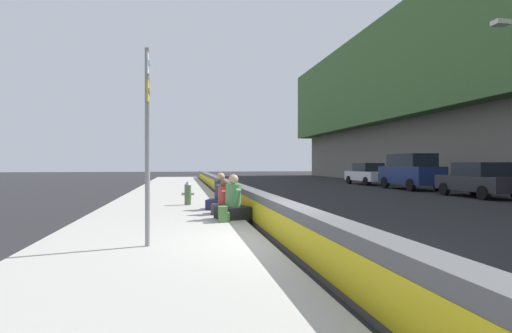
{
  "coord_description": "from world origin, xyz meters",
  "views": [
    {
      "loc": [
        -7.73,
        2.11,
        1.63
      ],
      "look_at": [
        8.51,
        -0.86,
        1.53
      ],
      "focal_mm": 28.5,
      "sensor_mm": 36.0,
      "label": 1
    }
  ],
  "objects_px": {
    "seated_person_foreground": "(233,205)",
    "seated_person_middle": "(224,203)",
    "route_sign_post": "(148,132)",
    "parked_car_fourth": "(411,171)",
    "parked_car_third": "(479,180)",
    "parked_car_midline": "(367,174)",
    "fire_hydrant": "(188,193)",
    "backpack": "(223,214)",
    "seated_person_rear": "(221,198)"
  },
  "relations": [
    {
      "from": "route_sign_post",
      "to": "seated_person_rear",
      "type": "xyz_separation_m",
      "value": [
        5.81,
        -1.88,
        -1.69
      ]
    },
    {
      "from": "seated_person_foreground",
      "to": "seated_person_rear",
      "type": "relative_size",
      "value": 1.0
    },
    {
      "from": "seated_person_rear",
      "to": "route_sign_post",
      "type": "bearing_deg",
      "value": 162.09
    },
    {
      "from": "route_sign_post",
      "to": "parked_car_third",
      "type": "bearing_deg",
      "value": -56.35
    },
    {
      "from": "seated_person_middle",
      "to": "seated_person_foreground",
      "type": "bearing_deg",
      "value": -172.76
    },
    {
      "from": "seated_person_rear",
      "to": "parked_car_third",
      "type": "distance_m",
      "value": 13.64
    },
    {
      "from": "seated_person_foreground",
      "to": "parked_car_third",
      "type": "xyz_separation_m",
      "value": [
        6.49,
        -12.88,
        0.34
      ]
    },
    {
      "from": "seated_person_rear",
      "to": "parked_car_third",
      "type": "xyz_separation_m",
      "value": [
        4.1,
        -13.01,
        0.35
      ]
    },
    {
      "from": "fire_hydrant",
      "to": "parked_car_fourth",
      "type": "bearing_deg",
      "value": -58.66
    },
    {
      "from": "seated_person_middle",
      "to": "seated_person_rear",
      "type": "distance_m",
      "value": 1.27
    },
    {
      "from": "route_sign_post",
      "to": "backpack",
      "type": "bearing_deg",
      "value": -30.36
    },
    {
      "from": "fire_hydrant",
      "to": "seated_person_foreground",
      "type": "bearing_deg",
      "value": -163.65
    },
    {
      "from": "fire_hydrant",
      "to": "seated_person_middle",
      "type": "distance_m",
      "value": 3.06
    },
    {
      "from": "parked_car_midline",
      "to": "backpack",
      "type": "bearing_deg",
      "value": 145.51
    },
    {
      "from": "backpack",
      "to": "seated_person_rear",
      "type": "bearing_deg",
      "value": -4.16
    },
    {
      "from": "fire_hydrant",
      "to": "backpack",
      "type": "height_order",
      "value": "fire_hydrant"
    },
    {
      "from": "route_sign_post",
      "to": "parked_car_fourth",
      "type": "xyz_separation_m",
      "value": [
        16.01,
        -14.93,
        -1.03
      ]
    },
    {
      "from": "route_sign_post",
      "to": "parked_car_third",
      "type": "xyz_separation_m",
      "value": [
        9.91,
        -14.88,
        -1.35
      ]
    },
    {
      "from": "seated_person_middle",
      "to": "parked_car_third",
      "type": "xyz_separation_m",
      "value": [
        5.36,
        -13.03,
        0.4
      ]
    },
    {
      "from": "parked_car_midline",
      "to": "seated_person_middle",
      "type": "bearing_deg",
      "value": 143.42
    },
    {
      "from": "parked_car_midline",
      "to": "parked_car_fourth",
      "type": "bearing_deg",
      "value": 179.26
    },
    {
      "from": "seated_person_rear",
      "to": "parked_car_fourth",
      "type": "height_order",
      "value": "parked_car_fourth"
    },
    {
      "from": "backpack",
      "to": "parked_car_midline",
      "type": "relative_size",
      "value": 0.09
    },
    {
      "from": "seated_person_rear",
      "to": "parked_car_midline",
      "type": "xyz_separation_m",
      "value": [
        16.46,
        -13.14,
        0.35
      ]
    },
    {
      "from": "seated_person_foreground",
      "to": "seated_person_middle",
      "type": "distance_m",
      "value": 1.14
    },
    {
      "from": "fire_hydrant",
      "to": "seated_person_foreground",
      "type": "height_order",
      "value": "seated_person_foreground"
    },
    {
      "from": "seated_person_foreground",
      "to": "parked_car_fourth",
      "type": "relative_size",
      "value": 0.25
    },
    {
      "from": "backpack",
      "to": "parked_car_fourth",
      "type": "height_order",
      "value": "parked_car_fourth"
    },
    {
      "from": "fire_hydrant",
      "to": "seated_person_rear",
      "type": "height_order",
      "value": "seated_person_rear"
    },
    {
      "from": "seated_person_middle",
      "to": "backpack",
      "type": "bearing_deg",
      "value": 173.51
    },
    {
      "from": "parked_car_fourth",
      "to": "parked_car_midline",
      "type": "distance_m",
      "value": 6.27
    },
    {
      "from": "seated_person_rear",
      "to": "parked_car_midline",
      "type": "distance_m",
      "value": 21.06
    },
    {
      "from": "route_sign_post",
      "to": "fire_hydrant",
      "type": "relative_size",
      "value": 4.09
    },
    {
      "from": "route_sign_post",
      "to": "seated_person_rear",
      "type": "height_order",
      "value": "route_sign_post"
    },
    {
      "from": "seated_person_middle",
      "to": "parked_car_third",
      "type": "height_order",
      "value": "parked_car_third"
    },
    {
      "from": "fire_hydrant",
      "to": "parked_car_midline",
      "type": "height_order",
      "value": "parked_car_midline"
    },
    {
      "from": "route_sign_post",
      "to": "seated_person_middle",
      "type": "height_order",
      "value": "route_sign_post"
    },
    {
      "from": "seated_person_foreground",
      "to": "parked_car_midline",
      "type": "relative_size",
      "value": 0.26
    },
    {
      "from": "route_sign_post",
      "to": "parked_car_fourth",
      "type": "height_order",
      "value": "route_sign_post"
    },
    {
      "from": "seated_person_foreground",
      "to": "fire_hydrant",
      "type": "bearing_deg",
      "value": 16.35
    },
    {
      "from": "seated_person_middle",
      "to": "parked_car_midline",
      "type": "xyz_separation_m",
      "value": [
        17.73,
        -13.16,
        0.4
      ]
    },
    {
      "from": "backpack",
      "to": "parked_car_third",
      "type": "distance_m",
      "value": 15.0
    },
    {
      "from": "fire_hydrant",
      "to": "seated_person_foreground",
      "type": "xyz_separation_m",
      "value": [
        -4.01,
        -1.18,
        -0.07
      ]
    },
    {
      "from": "fire_hydrant",
      "to": "seated_person_rear",
      "type": "relative_size",
      "value": 0.73
    },
    {
      "from": "fire_hydrant",
      "to": "backpack",
      "type": "bearing_deg",
      "value": -169.64
    },
    {
      "from": "fire_hydrant",
      "to": "parked_car_third",
      "type": "height_order",
      "value": "parked_car_third"
    },
    {
      "from": "parked_car_fourth",
      "to": "parked_car_midline",
      "type": "relative_size",
      "value": 1.06
    },
    {
      "from": "seated_person_rear",
      "to": "backpack",
      "type": "height_order",
      "value": "seated_person_rear"
    },
    {
      "from": "route_sign_post",
      "to": "parked_car_third",
      "type": "height_order",
      "value": "route_sign_post"
    },
    {
      "from": "parked_car_third",
      "to": "parked_car_midline",
      "type": "distance_m",
      "value": 12.37
    }
  ]
}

